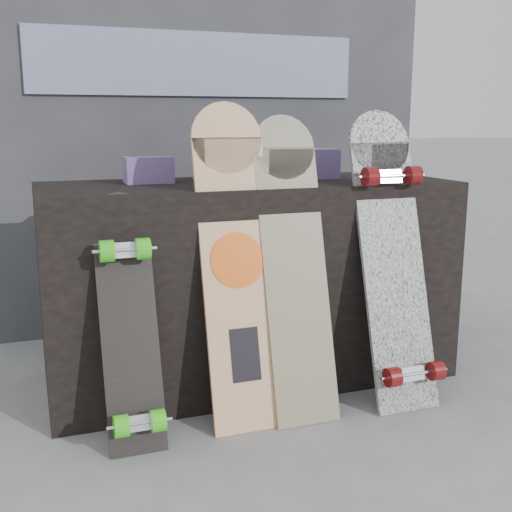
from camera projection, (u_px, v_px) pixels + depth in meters
name	position (u px, v px, depth m)	size (l,w,h in m)	color
ground	(297.00, 428.00, 2.21)	(60.00, 60.00, 0.00)	slate
vendor_table	(249.00, 281.00, 2.58)	(1.60, 0.60, 0.80)	black
booth	(194.00, 107.00, 3.22)	(2.40, 0.22, 2.20)	#343439
merch_box_purple	(148.00, 170.00, 2.45)	(0.18, 0.12, 0.10)	#603E7E
merch_box_small	(318.00, 163.00, 2.66)	(0.14, 0.14, 0.12)	#603E7E
merch_box_flat	(222.00, 172.00, 2.60)	(0.22, 0.10, 0.06)	#D1B78C
longboard_geisha	(236.00, 256.00, 2.20)	(0.25, 0.30, 1.10)	beige
longboard_celtic	(294.00, 258.00, 2.26)	(0.23, 0.31, 1.06)	#CCBD8B
longboard_cascadia	(393.00, 253.00, 2.36)	(0.25, 0.39, 1.08)	white
skateboard_dark	(129.00, 320.00, 2.05)	(0.18, 0.32, 0.81)	black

